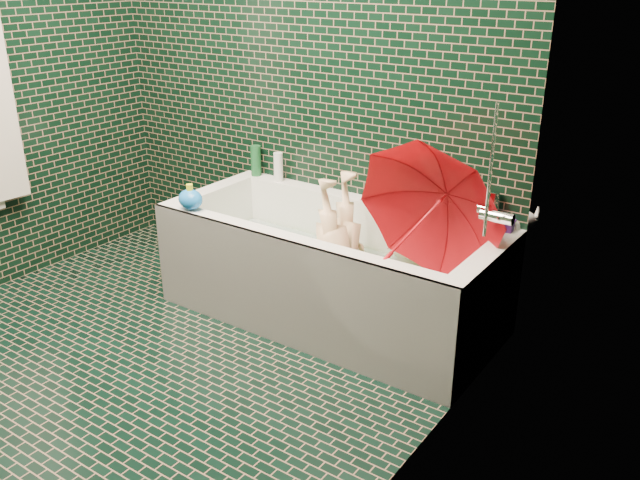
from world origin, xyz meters
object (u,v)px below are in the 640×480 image
Objects in this scene: child at (341,264)px; rubber_duck at (460,213)px; bath_toy at (190,199)px; umbrella at (417,226)px; bathtub at (329,280)px.

child is 0.63m from rubber_duck.
rubber_duck is 0.79× the size of bath_toy.
rubber_duck is at bearing 47.34° from bath_toy.
rubber_duck is at bearing 89.76° from umbrella.
umbrella is (0.42, -0.03, 0.31)m from child.
rubber_duck is at bearing 29.97° from bathtub.
umbrella is (0.48, -0.01, 0.41)m from bathtub.
rubber_duck is (0.48, 0.29, 0.29)m from child.
umbrella is 4.38× the size of bath_toy.
child is at bearing 17.75° from bathtub.
bath_toy is (-1.19, -0.61, 0.01)m from rubber_duck.
umbrella is at bearing -1.67° from bathtub.
bath_toy is (-0.70, -0.32, 0.30)m from child.
umbrella reaches higher than child.
bathtub is 13.30× the size of rubber_duck.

